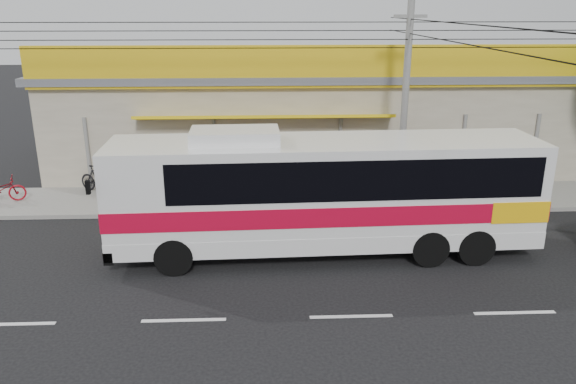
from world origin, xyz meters
The scene contains 7 objects.
ground centered at (0.00, 0.00, 0.00)m, with size 120.00×120.00×0.00m, color black.
sidewalk centered at (0.00, 6.00, 0.07)m, with size 30.00×3.20×0.15m, color slate.
lane_markings centered at (0.00, -2.50, 0.00)m, with size 50.00×0.12×0.01m, color silver, non-canonical shape.
storefront_building centered at (-0.01, 11.54, 2.30)m, with size 22.60×9.20×5.70m.
coach_bus centered at (-0.09, 1.27, 2.05)m, with size 12.49×3.04×3.82m.
motorbike_dark centered at (-8.51, 6.91, 0.68)m, with size 0.50×1.78×1.07m, color black.
utility_pole centered at (2.96, 5.37, 6.20)m, with size 34.00×14.00×7.52m.
Camera 1 is at (-2.03, -14.27, 7.09)m, focal length 35.00 mm.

